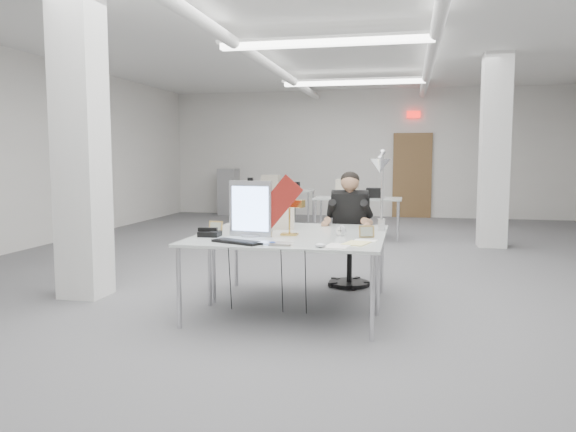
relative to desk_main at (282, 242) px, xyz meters
name	(u,v)px	position (x,y,z in m)	size (l,w,h in m)	color
room_shell	(328,143)	(0.04, 2.63, 0.95)	(10.04, 14.04, 3.24)	#575659
desk_main	(282,242)	(0.00, 0.00, 0.00)	(1.80, 0.90, 0.03)	silver
desk_second	(301,229)	(0.00, 0.90, 0.00)	(1.80, 0.90, 0.03)	silver
bg_desk_a	(358,198)	(0.20, 5.50, 0.00)	(1.60, 0.80, 0.03)	silver
bg_desk_b	(279,190)	(-1.80, 7.70, 0.00)	(1.60, 0.80, 0.03)	silver
filing_cabinet	(229,192)	(-3.50, 9.15, -0.14)	(0.45, 0.55, 1.20)	gray
office_chair	(350,238)	(0.45, 1.57, -0.17)	(0.56, 0.56, 1.14)	black
seated_person	(350,210)	(0.45, 1.52, 0.16)	(0.54, 0.67, 1.00)	black
monitor	(251,209)	(-0.35, 0.21, 0.28)	(0.43, 0.04, 0.53)	#AFAFB4
pennant	(277,204)	(-0.09, 0.17, 0.33)	(0.53, 0.01, 0.22)	maroon
keyboard	(237,242)	(-0.35, -0.24, 0.02)	(0.46, 0.15, 0.02)	black
laptop	(272,244)	(-0.02, -0.31, 0.02)	(0.31, 0.20, 0.02)	#ADADB2
mouse	(320,245)	(0.40, -0.34, 0.03)	(0.09, 0.06, 0.04)	silver
bankers_lamp	(289,220)	(0.00, 0.35, 0.16)	(0.27, 0.11, 0.30)	gold
desk_phone	(210,234)	(-0.73, 0.11, 0.04)	(0.19, 0.17, 0.05)	black
picture_frame_left	(216,227)	(-0.77, 0.40, 0.07)	(0.15, 0.01, 0.11)	tan
picture_frame_right	(367,232)	(0.74, 0.34, 0.07)	(0.14, 0.01, 0.11)	olive
desk_clock	(341,231)	(0.48, 0.40, 0.06)	(0.10, 0.10, 0.03)	silver
paper_stack_a	(338,246)	(0.54, -0.24, 0.02)	(0.19, 0.28, 0.01)	white
paper_stack_b	(356,243)	(0.68, -0.06, 0.02)	(0.19, 0.27, 0.01)	#FFF398
paper_stack_c	(365,241)	(0.74, 0.11, 0.02)	(0.20, 0.14, 0.01)	white
beige_monitor	(275,209)	(-0.28, 0.90, 0.21)	(0.41, 0.39, 0.39)	beige
architect_lamp	(381,186)	(0.85, 0.63, 0.48)	(0.25, 0.73, 0.94)	silver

